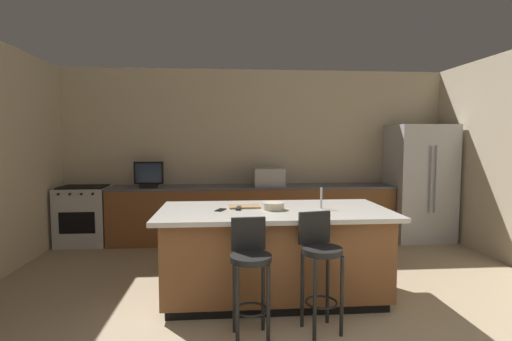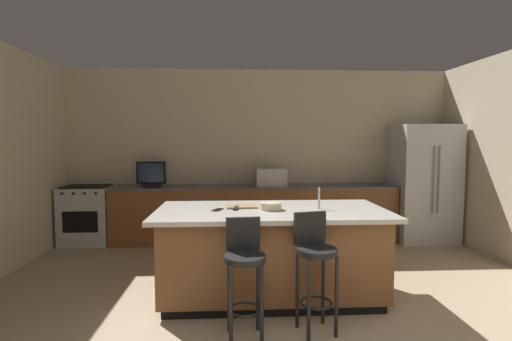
{
  "view_description": "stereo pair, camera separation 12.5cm",
  "coord_description": "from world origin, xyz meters",
  "px_view_note": "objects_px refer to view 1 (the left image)",
  "views": [
    {
      "loc": [
        -0.54,
        -1.31,
        1.62
      ],
      "look_at": [
        -0.14,
        3.62,
        1.23
      ],
      "focal_mm": 27.1,
      "sensor_mm": 36.0,
      "label": 1
    },
    {
      "loc": [
        -0.41,
        -1.32,
        1.62
      ],
      "look_at": [
        -0.14,
        3.62,
        1.23
      ],
      "focal_mm": 27.1,
      "sensor_mm": 36.0,
      "label": 2
    }
  ],
  "objects_px": {
    "cutting_board": "(244,206)",
    "refrigerator": "(419,182)",
    "kitchen_island": "(274,252)",
    "bar_stool_left": "(250,267)",
    "range_oven": "(84,215)",
    "fruit_bowl": "(273,206)",
    "tv_monitor": "(149,175)",
    "microwave": "(269,177)",
    "cell_phone": "(220,210)",
    "tv_remote": "(239,208)",
    "bar_stool_right": "(320,260)"
  },
  "relations": [
    {
      "from": "tv_remote",
      "to": "cutting_board",
      "type": "distance_m",
      "value": 0.12
    },
    {
      "from": "cell_phone",
      "to": "cutting_board",
      "type": "relative_size",
      "value": 0.46
    },
    {
      "from": "bar_stool_right",
      "to": "cell_phone",
      "type": "bearing_deg",
      "value": 127.95
    },
    {
      "from": "bar_stool_left",
      "to": "fruit_bowl",
      "type": "height_order",
      "value": "fruit_bowl"
    },
    {
      "from": "tv_remote",
      "to": "kitchen_island",
      "type": "bearing_deg",
      "value": 3.78
    },
    {
      "from": "cutting_board",
      "to": "refrigerator",
      "type": "bearing_deg",
      "value": 34.53
    },
    {
      "from": "cutting_board",
      "to": "bar_stool_right",
      "type": "bearing_deg",
      "value": -54.57
    },
    {
      "from": "refrigerator",
      "to": "bar_stool_left",
      "type": "bearing_deg",
      "value": -135.11
    },
    {
      "from": "tv_remote",
      "to": "cutting_board",
      "type": "xyz_separation_m",
      "value": [
        0.06,
        0.1,
        -0.0
      ]
    },
    {
      "from": "kitchen_island",
      "to": "bar_stool_right",
      "type": "xyz_separation_m",
      "value": [
        0.3,
        -0.72,
        0.14
      ]
    },
    {
      "from": "kitchen_island",
      "to": "fruit_bowl",
      "type": "relative_size",
      "value": 10.77
    },
    {
      "from": "range_oven",
      "to": "tv_remote",
      "type": "distance_m",
      "value": 3.25
    },
    {
      "from": "kitchen_island",
      "to": "range_oven",
      "type": "relative_size",
      "value": 2.55
    },
    {
      "from": "kitchen_island",
      "to": "microwave",
      "type": "bearing_deg",
      "value": 84.69
    },
    {
      "from": "tv_monitor",
      "to": "tv_remote",
      "type": "relative_size",
      "value": 2.63
    },
    {
      "from": "refrigerator",
      "to": "tv_monitor",
      "type": "xyz_separation_m",
      "value": [
        -4.35,
        0.03,
        0.14
      ]
    },
    {
      "from": "range_oven",
      "to": "microwave",
      "type": "bearing_deg",
      "value": 0.02
    },
    {
      "from": "bar_stool_left",
      "to": "range_oven",
      "type": "bearing_deg",
      "value": 124.11
    },
    {
      "from": "tv_remote",
      "to": "bar_stool_right",
      "type": "bearing_deg",
      "value": -40.34
    },
    {
      "from": "microwave",
      "to": "kitchen_island",
      "type": "bearing_deg",
      "value": -95.31
    },
    {
      "from": "range_oven",
      "to": "fruit_bowl",
      "type": "relative_size",
      "value": 4.22
    },
    {
      "from": "kitchen_island",
      "to": "tv_monitor",
      "type": "height_order",
      "value": "tv_monitor"
    },
    {
      "from": "bar_stool_right",
      "to": "microwave",
      "type": "bearing_deg",
      "value": 78.99
    },
    {
      "from": "kitchen_island",
      "to": "cutting_board",
      "type": "height_order",
      "value": "cutting_board"
    },
    {
      "from": "tv_monitor",
      "to": "cell_phone",
      "type": "height_order",
      "value": "tv_monitor"
    },
    {
      "from": "cell_phone",
      "to": "tv_remote",
      "type": "relative_size",
      "value": 0.88
    },
    {
      "from": "refrigerator",
      "to": "range_oven",
      "type": "bearing_deg",
      "value": 179.1
    },
    {
      "from": "microwave",
      "to": "cutting_board",
      "type": "relative_size",
      "value": 1.49
    },
    {
      "from": "range_oven",
      "to": "kitchen_island",
      "type": "bearing_deg",
      "value": -40.02
    },
    {
      "from": "range_oven",
      "to": "fruit_bowl",
      "type": "height_order",
      "value": "fruit_bowl"
    },
    {
      "from": "bar_stool_left",
      "to": "cell_phone",
      "type": "relative_size",
      "value": 6.51
    },
    {
      "from": "refrigerator",
      "to": "bar_stool_left",
      "type": "distance_m",
      "value": 4.2
    },
    {
      "from": "range_oven",
      "to": "cell_phone",
      "type": "height_order",
      "value": "cell_phone"
    },
    {
      "from": "bar_stool_left",
      "to": "fruit_bowl",
      "type": "relative_size",
      "value": 4.51
    },
    {
      "from": "bar_stool_left",
      "to": "fruit_bowl",
      "type": "xyz_separation_m",
      "value": [
        0.29,
        0.76,
        0.37
      ]
    },
    {
      "from": "range_oven",
      "to": "cutting_board",
      "type": "height_order",
      "value": "cutting_board"
    },
    {
      "from": "range_oven",
      "to": "tv_monitor",
      "type": "distance_m",
      "value": 1.19
    },
    {
      "from": "bar_stool_left",
      "to": "refrigerator",
      "type": "bearing_deg",
      "value": 40.84
    },
    {
      "from": "bar_stool_right",
      "to": "kitchen_island",
      "type": "bearing_deg",
      "value": 100.11
    },
    {
      "from": "kitchen_island",
      "to": "microwave",
      "type": "xyz_separation_m",
      "value": [
        0.21,
        2.25,
        0.56
      ]
    },
    {
      "from": "fruit_bowl",
      "to": "cell_phone",
      "type": "xyz_separation_m",
      "value": [
        -0.53,
        0.0,
        -0.03
      ]
    },
    {
      "from": "tv_monitor",
      "to": "bar_stool_left",
      "type": "height_order",
      "value": "tv_monitor"
    },
    {
      "from": "tv_remote",
      "to": "cutting_board",
      "type": "relative_size",
      "value": 0.53
    },
    {
      "from": "kitchen_island",
      "to": "cell_phone",
      "type": "xyz_separation_m",
      "value": [
        -0.54,
        -0.02,
        0.46
      ]
    },
    {
      "from": "range_oven",
      "to": "microwave",
      "type": "relative_size",
      "value": 1.9
    },
    {
      "from": "kitchen_island",
      "to": "refrigerator",
      "type": "relative_size",
      "value": 1.25
    },
    {
      "from": "kitchen_island",
      "to": "bar_stool_left",
      "type": "xyz_separation_m",
      "value": [
        -0.3,
        -0.79,
        0.12
      ]
    },
    {
      "from": "kitchen_island",
      "to": "bar_stool_right",
      "type": "relative_size",
      "value": 2.32
    },
    {
      "from": "bar_stool_right",
      "to": "cell_phone",
      "type": "relative_size",
      "value": 6.7
    },
    {
      "from": "cutting_board",
      "to": "cell_phone",
      "type": "bearing_deg",
      "value": -148.33
    }
  ]
}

